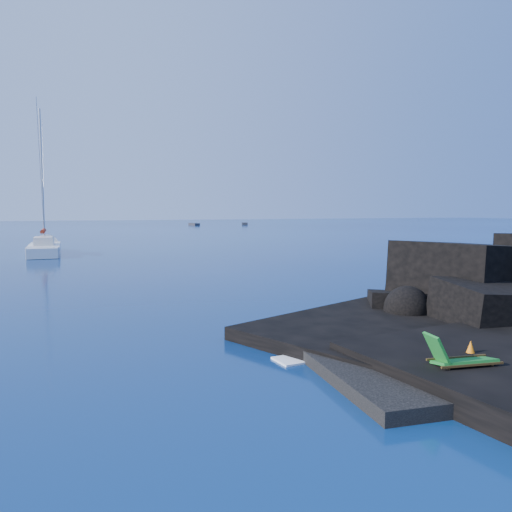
{
  "coord_description": "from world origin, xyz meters",
  "views": [
    {
      "loc": [
        -6.0,
        -10.01,
        4.39
      ],
      "look_at": [
        3.45,
        13.7,
        2.0
      ],
      "focal_mm": 35.0,
      "sensor_mm": 36.0,
      "label": 1
    }
  ],
  "objects_px": {
    "marker_cone": "(470,352)",
    "distant_boat_b": "(245,225)",
    "deck_chair": "(465,352)",
    "distant_boat_a": "(194,225)",
    "sunbather": "(433,361)",
    "sailboat": "(45,254)"
  },
  "relations": [
    {
      "from": "distant_boat_a",
      "to": "distant_boat_b",
      "type": "bearing_deg",
      "value": -11.2
    },
    {
      "from": "deck_chair",
      "to": "distant_boat_a",
      "type": "height_order",
      "value": "deck_chair"
    },
    {
      "from": "sailboat",
      "to": "distant_boat_a",
      "type": "bearing_deg",
      "value": 66.99
    },
    {
      "from": "sailboat",
      "to": "marker_cone",
      "type": "height_order",
      "value": "sailboat"
    },
    {
      "from": "marker_cone",
      "to": "sunbather",
      "type": "bearing_deg",
      "value": 176.69
    },
    {
      "from": "deck_chair",
      "to": "marker_cone",
      "type": "distance_m",
      "value": 1.21
    },
    {
      "from": "marker_cone",
      "to": "distant_boat_b",
      "type": "height_order",
      "value": "marker_cone"
    },
    {
      "from": "sunbather",
      "to": "sailboat",
      "type": "bearing_deg",
      "value": 89.09
    },
    {
      "from": "distant_boat_b",
      "to": "deck_chair",
      "type": "bearing_deg",
      "value": -90.03
    },
    {
      "from": "sailboat",
      "to": "distant_boat_a",
      "type": "distance_m",
      "value": 89.52
    },
    {
      "from": "sailboat",
      "to": "sunbather",
      "type": "distance_m",
      "value": 44.12
    },
    {
      "from": "marker_cone",
      "to": "distant_boat_a",
      "type": "height_order",
      "value": "marker_cone"
    },
    {
      "from": "sunbather",
      "to": "distant_boat_b",
      "type": "distance_m",
      "value": 130.76
    },
    {
      "from": "distant_boat_b",
      "to": "sailboat",
      "type": "bearing_deg",
      "value": -104.14
    },
    {
      "from": "sunbather",
      "to": "marker_cone",
      "type": "distance_m",
      "value": 1.19
    },
    {
      "from": "distant_boat_a",
      "to": "distant_boat_b",
      "type": "distance_m",
      "value": 14.75
    },
    {
      "from": "sailboat",
      "to": "distant_boat_a",
      "type": "relative_size",
      "value": 3.03
    },
    {
      "from": "deck_chair",
      "to": "distant_boat_a",
      "type": "relative_size",
      "value": 0.37
    },
    {
      "from": "deck_chair",
      "to": "marker_cone",
      "type": "relative_size",
      "value": 2.84
    },
    {
      "from": "sailboat",
      "to": "deck_chair",
      "type": "relative_size",
      "value": 8.25
    },
    {
      "from": "marker_cone",
      "to": "distant_boat_b",
      "type": "distance_m",
      "value": 130.46
    },
    {
      "from": "deck_chair",
      "to": "marker_cone",
      "type": "xyz_separation_m",
      "value": [
        0.92,
        0.73,
        -0.29
      ]
    }
  ]
}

